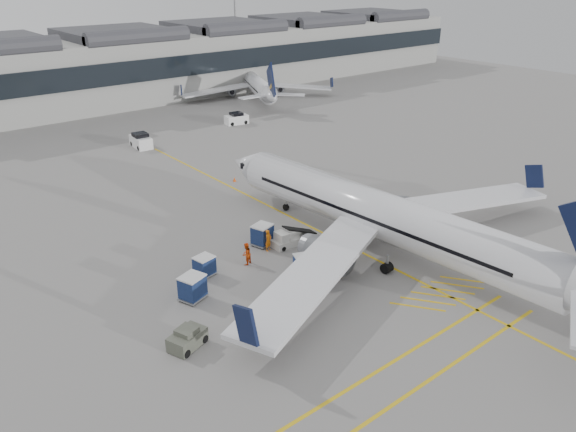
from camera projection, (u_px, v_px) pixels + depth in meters
ground at (282, 299)px, 41.58m from camera, size 220.00×220.00×0.00m
terminal at (2, 78)px, 89.93m from camera, size 200.00×20.45×12.40m
apron_markings at (298, 220)px, 54.42m from camera, size 0.25×60.00×0.01m
airliner_main at (390, 219)px, 46.82m from camera, size 38.11×41.75×11.09m
airliner_far at (256, 84)px, 104.32m from camera, size 26.47×29.21×8.35m
belt_loader at (290, 239)px, 49.57m from camera, size 4.43×1.60×1.81m
baggage_cart_a at (262, 234)px, 49.35m from camera, size 2.15×1.94×1.89m
baggage_cart_b at (204, 266)px, 44.44m from camera, size 1.81×1.59×1.67m
baggage_cart_c at (306, 266)px, 44.10m from camera, size 2.23×2.03×1.92m
baggage_cart_d at (192, 287)px, 41.21m from camera, size 2.24×2.04×1.94m
ramp_agent_a at (268, 240)px, 48.32m from camera, size 0.83×0.67×1.95m
ramp_agent_b at (246, 254)px, 46.10m from camera, size 1.12×1.00×1.92m
pushback_tug at (187, 339)px, 36.20m from camera, size 2.85×2.25×1.39m
safety_cone_nose at (234, 179)px, 64.17m from camera, size 0.36×0.36×0.50m
safety_cone_engine at (377, 229)px, 52.12m from camera, size 0.35×0.35×0.49m
service_van_mid at (141, 141)px, 75.98m from camera, size 2.23×3.99×1.98m
service_van_right at (237, 119)px, 87.21m from camera, size 3.72×2.24×1.80m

